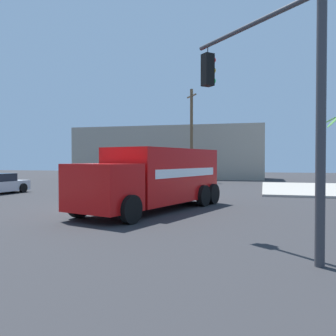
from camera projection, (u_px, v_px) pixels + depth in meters
name	position (u px, v px, depth m)	size (l,w,h in m)	color
ground_plane	(115.00, 207.00, 16.60)	(100.00, 100.00, 0.00)	#2B2B2D
delivery_truck	(156.00, 177.00, 15.68)	(4.89, 8.47, 2.69)	red
traffic_light_primary	(271.00, 89.00, 8.48)	(3.13, 3.20, 5.84)	#38383D
utility_pole	(191.00, 134.00, 36.47)	(1.33, 1.89, 9.39)	brown
building_backdrop	(168.00, 153.00, 43.22)	(22.53, 6.00, 6.09)	gray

